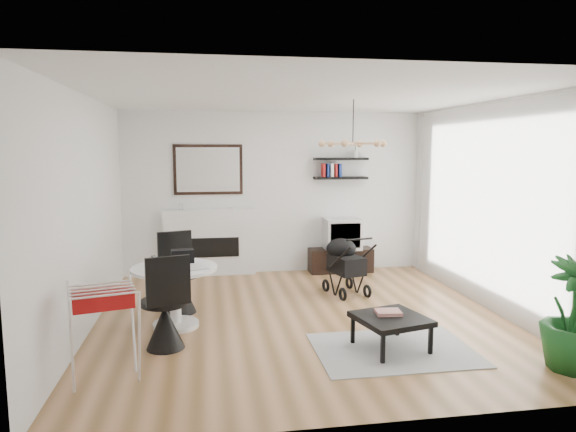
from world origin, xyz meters
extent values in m
plane|color=brown|center=(0.00, 0.00, 0.00)|extent=(5.00, 5.00, 0.00)
plane|color=white|center=(0.00, 0.00, 2.70)|extent=(5.00, 5.00, 0.00)
plane|color=white|center=(0.00, 2.50, 1.35)|extent=(5.00, 0.00, 5.00)
plane|color=white|center=(-2.50, 0.00, 1.35)|extent=(0.00, 5.00, 5.00)
plane|color=white|center=(2.50, 0.00, 1.35)|extent=(0.00, 5.00, 5.00)
cube|color=white|center=(2.40, 0.20, 1.35)|extent=(0.04, 3.60, 2.60)
cube|color=white|center=(-1.10, 2.42, 0.55)|extent=(1.50, 0.15, 1.10)
cube|color=black|center=(-1.10, 2.36, 0.48)|extent=(0.95, 0.06, 0.32)
cube|color=black|center=(-1.10, 2.48, 1.75)|extent=(1.12, 0.03, 0.82)
cube|color=white|center=(-1.10, 2.46, 1.75)|extent=(1.02, 0.01, 0.72)
cube|color=black|center=(1.10, 2.37, 1.60)|extent=(0.90, 0.25, 0.04)
cube|color=black|center=(1.10, 2.37, 1.92)|extent=(0.90, 0.25, 0.04)
cube|color=black|center=(1.10, 2.30, 0.20)|extent=(1.07, 0.38, 0.40)
cube|color=silver|center=(1.11, 2.30, 0.66)|extent=(0.60, 0.52, 0.52)
cube|color=black|center=(1.11, 2.05, 0.66)|extent=(0.51, 0.01, 0.42)
cylinder|color=white|center=(-1.53, -0.06, 0.03)|extent=(0.53, 0.53, 0.06)
cylinder|color=white|center=(-1.53, -0.06, 0.37)|extent=(0.13, 0.13, 0.63)
cylinder|color=white|center=(-1.53, -0.06, 0.71)|extent=(0.99, 0.99, 0.04)
imported|color=black|center=(-1.64, -0.14, 0.74)|extent=(0.38, 0.33, 0.03)
cube|color=black|center=(-1.44, 0.15, 0.80)|extent=(0.28, 0.19, 0.16)
cube|color=silver|center=(-1.33, -0.17, 0.73)|extent=(0.41, 0.38, 0.01)
cylinder|color=white|center=(-1.78, 0.11, 0.77)|extent=(0.06, 0.06, 0.10)
cylinder|color=black|center=(-1.50, 0.48, 0.50)|extent=(0.49, 0.49, 0.06)
cone|color=black|center=(-1.50, 0.48, 0.23)|extent=(0.40, 0.40, 0.46)
cube|color=black|center=(-1.56, 0.70, 0.77)|extent=(0.44, 0.18, 0.50)
cylinder|color=black|center=(-1.60, -0.70, 0.50)|extent=(0.49, 0.49, 0.06)
cone|color=black|center=(-1.60, -0.70, 0.23)|extent=(0.40, 0.40, 0.47)
cube|color=black|center=(-1.54, -0.92, 0.78)|extent=(0.44, 0.17, 0.50)
cube|color=maroon|center=(-2.07, -1.43, 0.78)|extent=(0.56, 0.41, 0.14)
cube|color=black|center=(0.83, 0.97, 0.43)|extent=(0.48, 0.61, 0.25)
ellipsoid|color=black|center=(0.79, 1.12, 0.63)|extent=(0.43, 0.43, 0.31)
cylinder|color=black|center=(0.91, 0.63, 0.86)|extent=(0.39, 0.12, 0.03)
torus|color=black|center=(0.57, 1.16, 0.08)|extent=(0.09, 0.20, 0.19)
torus|color=black|center=(0.96, 1.26, 0.08)|extent=(0.09, 0.20, 0.19)
torus|color=black|center=(0.70, 0.67, 0.08)|extent=(0.09, 0.20, 0.19)
torus|color=black|center=(1.08, 0.77, 0.08)|extent=(0.09, 0.20, 0.19)
cube|color=#B0B0B0|center=(0.75, -1.15, 0.01)|extent=(1.63, 1.18, 0.01)
cube|color=black|center=(0.73, -1.11, 0.33)|extent=(0.81, 0.81, 0.06)
cube|color=black|center=(0.52, -1.46, 0.15)|extent=(0.04, 0.04, 0.29)
cube|color=black|center=(1.08, -1.32, 0.15)|extent=(0.04, 0.04, 0.29)
cube|color=black|center=(0.38, -0.90, 0.15)|extent=(0.04, 0.04, 0.29)
cube|color=black|center=(0.94, -0.76, 0.15)|extent=(0.04, 0.04, 0.29)
cube|color=#C33D30|center=(0.72, -1.04, 0.37)|extent=(0.28, 0.23, 0.04)
imported|color=#17501C|center=(2.25, -1.86, 0.54)|extent=(0.75, 0.75, 1.07)
camera|label=1|loc=(-1.15, -6.03, 2.08)|focal=32.00mm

